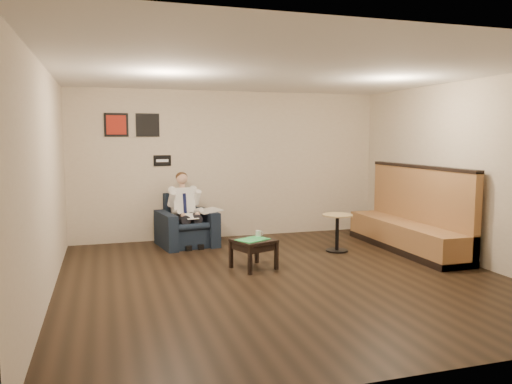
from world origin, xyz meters
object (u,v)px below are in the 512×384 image
object	(u,v)px
armchair	(187,220)
coffee_mug	(258,234)
green_folder	(253,239)
cafe_table	(337,233)
side_table	(254,254)
seated_man	(189,212)
banquette	(407,209)
smartphone	(250,237)

from	to	relation	value
armchair	coffee_mug	world-z (taller)	armchair
green_folder	cafe_table	size ratio (longest dim) A/B	0.69
side_table	seated_man	bearing A→B (deg)	111.10
coffee_mug	side_table	bearing A→B (deg)	-126.50
armchair	banquette	bearing A→B (deg)	-31.73
green_folder	smartphone	world-z (taller)	green_folder
armchair	green_folder	xyz separation A→B (m)	(0.67, -1.88, -0.01)
seated_man	banquette	xyz separation A→B (m)	(3.53, -1.34, 0.09)
banquette	cafe_table	world-z (taller)	banquette
coffee_mug	banquette	xyz separation A→B (m)	(2.73, 0.23, 0.23)
armchair	green_folder	bearing A→B (deg)	-79.86
coffee_mug	cafe_table	bearing A→B (deg)	17.52
green_folder	armchair	bearing A→B (deg)	109.56
smartphone	coffee_mug	bearing A→B (deg)	-7.10
banquette	cafe_table	size ratio (longest dim) A/B	4.40
cafe_table	side_table	bearing A→B (deg)	-158.54
green_folder	coffee_mug	bearing A→B (deg)	53.50
seated_man	side_table	world-z (taller)	seated_man
smartphone	cafe_table	size ratio (longest dim) A/B	0.22
side_table	green_folder	bearing A→B (deg)	-126.50
armchair	seated_man	xyz separation A→B (m)	(0.02, -0.12, 0.17)
side_table	smartphone	distance (m)	0.28
coffee_mug	seated_man	bearing A→B (deg)	116.92
coffee_mug	armchair	bearing A→B (deg)	115.82
side_table	cafe_table	bearing A→B (deg)	21.46
armchair	cafe_table	world-z (taller)	armchair
side_table	banquette	size ratio (longest dim) A/B	0.19
green_folder	banquette	distance (m)	2.92
seated_man	banquette	distance (m)	3.77
smartphone	cafe_table	bearing A→B (deg)	6.60
side_table	coffee_mug	world-z (taller)	coffee_mug
green_folder	smartphone	distance (m)	0.19
side_table	cafe_table	xyz separation A→B (m)	(1.68, 0.66, 0.10)
coffee_mug	green_folder	bearing A→B (deg)	-126.50
seated_man	smartphone	distance (m)	1.72
seated_man	side_table	bearing A→B (deg)	-78.32
green_folder	smartphone	bearing A→B (deg)	85.85
armchair	banquette	world-z (taller)	banquette
armchair	green_folder	distance (m)	2.00
side_table	coffee_mug	size ratio (longest dim) A/B	5.79
green_folder	side_table	bearing A→B (deg)	53.50
green_folder	banquette	world-z (taller)	banquette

